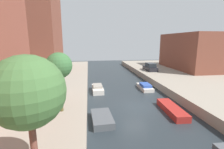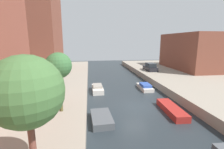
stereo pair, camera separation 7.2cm
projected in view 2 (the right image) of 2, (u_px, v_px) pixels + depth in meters
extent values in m
plane|color=#232B30|center=(135.00, 107.00, 17.20)|extent=(84.00, 84.00, 0.00)
cube|color=brown|center=(33.00, 22.00, 33.71)|extent=(10.00, 11.27, 19.28)
cube|color=brown|center=(197.00, 51.00, 34.58)|extent=(10.00, 14.42, 7.36)
cylinder|color=brown|center=(33.00, 148.00, 6.81)|extent=(0.28, 0.28, 2.84)
sphere|color=#3F6635|center=(27.00, 92.00, 6.32)|extent=(2.91, 2.91, 2.91)
cylinder|color=brown|center=(60.00, 93.00, 13.48)|extent=(0.27, 0.27, 3.14)
sphere|color=#356436|center=(59.00, 65.00, 13.01)|extent=(2.09, 2.09, 2.09)
cube|color=black|center=(150.00, 68.00, 32.83)|extent=(1.76, 4.13, 0.78)
cube|color=#1E2328|center=(151.00, 65.00, 32.38)|extent=(1.53, 2.28, 0.74)
cube|color=#4C5156|center=(102.00, 119.00, 13.94)|extent=(1.86, 3.26, 0.58)
cube|color=beige|center=(98.00, 89.00, 22.33)|extent=(1.50, 3.56, 0.64)
cube|color=gray|center=(97.00, 86.00, 22.32)|extent=(1.25, 1.97, 0.30)
cube|color=maroon|center=(172.00, 109.00, 15.76)|extent=(1.52, 4.59, 0.62)
cube|color=beige|center=(145.00, 87.00, 23.53)|extent=(1.50, 3.84, 0.48)
cube|color=#2D4C9E|center=(145.00, 85.00, 23.19)|extent=(1.26, 2.12, 0.35)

